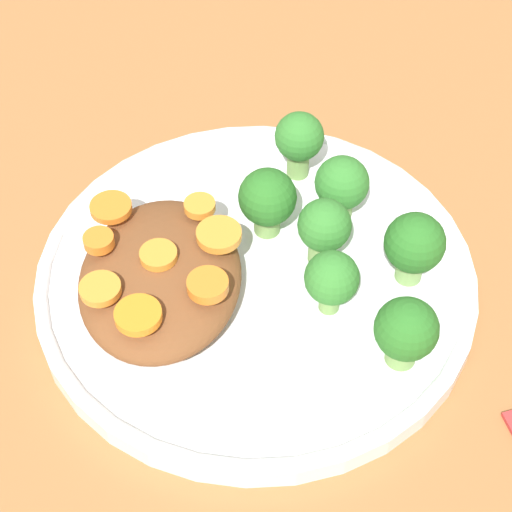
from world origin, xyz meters
TOP-DOWN VIEW (x-y plane):
  - ground_plane at (0.00, 0.00)m, footprint 4.00×4.00m
  - plate at (0.00, 0.00)m, footprint 0.27×0.27m
  - stew_mound at (-0.02, 0.06)m, footprint 0.12×0.10m
  - broccoli_floret_0 at (-0.06, -0.08)m, footprint 0.04×0.04m
  - broccoli_floret_1 at (0.01, -0.04)m, footprint 0.03×0.03m
  - broccoli_floret_2 at (0.04, -0.01)m, footprint 0.04×0.04m
  - broccoli_floret_3 at (0.00, -0.09)m, footprint 0.04×0.04m
  - broccoli_floret_4 at (0.05, -0.05)m, footprint 0.03×0.03m
  - broccoli_floret_5 at (-0.03, -0.04)m, footprint 0.03×0.03m
  - broccoli_floret_6 at (0.09, -0.02)m, footprint 0.03×0.03m
  - carrot_slice_0 at (-0.04, 0.09)m, footprint 0.02×0.02m
  - carrot_slice_1 at (-0.04, 0.03)m, footprint 0.02×0.02m
  - carrot_slice_2 at (-0.02, 0.06)m, footprint 0.02×0.02m
  - carrot_slice_3 at (-0.01, 0.09)m, footprint 0.02×0.02m
  - carrot_slice_4 at (-0.06, 0.06)m, footprint 0.03×0.03m
  - carrot_slice_5 at (0.02, 0.04)m, footprint 0.02×0.02m
  - carrot_slice_6 at (0.02, 0.09)m, footprint 0.03×0.03m
  - carrot_slice_7 at (-0.00, 0.02)m, footprint 0.03×0.03m

SIDE VIEW (x-z plane):
  - ground_plane at x=0.00m, z-range 0.00..0.00m
  - plate at x=0.00m, z-range 0.00..0.02m
  - stew_mound at x=-0.02m, z-range 0.01..0.05m
  - broccoli_floret_4 at x=0.05m, z-range 0.02..0.06m
  - broccoli_floret_5 at x=-0.03m, z-range 0.02..0.06m
  - broccoli_floret_0 at x=-0.06m, z-range 0.02..0.07m
  - broccoli_floret_2 at x=0.04m, z-range 0.02..0.07m
  - broccoli_floret_1 at x=0.01m, z-range 0.02..0.07m
  - broccoli_floret_3 at x=0.00m, z-range 0.02..0.07m
  - broccoli_floret_6 at x=0.09m, z-range 0.02..0.07m
  - carrot_slice_6 at x=0.02m, z-range 0.05..0.05m
  - carrot_slice_0 at x=-0.04m, z-range 0.05..0.05m
  - carrot_slice_2 at x=-0.02m, z-range 0.05..0.05m
  - carrot_slice_4 at x=-0.06m, z-range 0.05..0.05m
  - carrot_slice_7 at x=0.00m, z-range 0.05..0.05m
  - carrot_slice_5 at x=0.02m, z-range 0.05..0.05m
  - carrot_slice_1 at x=-0.04m, z-range 0.05..0.05m
  - carrot_slice_3 at x=-0.01m, z-range 0.05..0.05m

